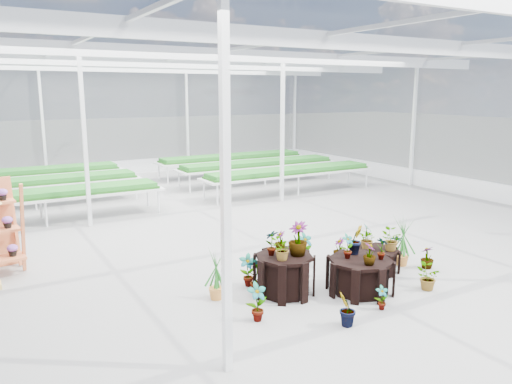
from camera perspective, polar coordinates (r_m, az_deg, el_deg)
ground_plane at (r=11.29m, az=1.19°, el=-6.53°), size 24.00×24.00×0.00m
greenhouse_shell at (r=10.81m, az=1.24°, el=4.89°), size 18.00×24.00×4.50m
steel_frame at (r=10.81m, az=1.24°, el=4.89°), size 18.00×24.00×4.50m
nursery_benches at (r=17.57m, az=-11.07°, el=1.15°), size 16.00×7.00×0.84m
plinth_tall at (r=8.79m, az=3.23°, el=-9.41°), size 1.17×1.17×0.71m
plinth_mid at (r=9.05m, az=11.81°, el=-9.33°), size 1.23×1.23×0.61m
plinth_low at (r=10.21m, az=13.38°, el=-7.53°), size 1.05×1.05×0.43m
nursery_plants at (r=9.29m, az=8.81°, el=-7.18°), size 4.69×2.93×1.30m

